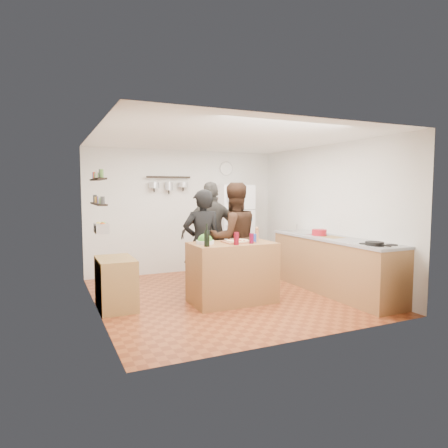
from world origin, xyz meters
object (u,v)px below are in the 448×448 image
pepper_mill (257,235)px  fridge (233,228)px  person_left (202,243)px  skillet (374,244)px  prep_island (232,272)px  counter_run (333,265)px  side_table (116,283)px  person_back (212,234)px  person_center (234,238)px  wine_bottle (207,238)px  red_bowl (319,232)px  salad_bowl (205,242)px  wall_clock (226,169)px  salt_canister (254,238)px

pepper_mill → fridge: (0.58, 2.08, -0.10)m
person_left → skillet: person_left is taller
prep_island → pepper_mill: 0.71m
pepper_mill → counter_run: 1.46m
side_table → counter_run: bearing=-9.4°
person_back → skillet: 2.69m
pepper_mill → person_center: person_center is taller
counter_run → wine_bottle: bearing=-178.7°
person_back → pepper_mill: bearing=123.0°
wine_bottle → fridge: bearing=56.9°
fridge → person_back: bearing=-130.3°
pepper_mill → red_bowl: 1.29m
salad_bowl → person_center: 0.79m
salad_bowl → person_center: size_ratio=0.15×
salad_bowl → prep_island: bearing=-6.8°
pepper_mill → wall_clock: 2.74m
pepper_mill → person_back: bearing=109.2°
pepper_mill → red_bowl: pepper_mill is taller
prep_island → wall_clock: bearing=67.2°
prep_island → fridge: bearing=64.2°
person_center → skillet: 2.16m
wine_bottle → prep_island: bearing=23.7°
fridge → person_center: bearing=-115.3°
prep_island → wall_clock: 3.16m
salad_bowl → pepper_mill: (0.87, 0.00, 0.06)m
counter_run → red_bowl: 0.62m
salt_canister → counter_run: size_ratio=0.05×
salad_bowl → side_table: size_ratio=0.33×
counter_run → person_center: bearing=157.3°
salad_bowl → red_bowl: size_ratio=1.06×
person_left → person_back: bearing=-119.6°
fridge → prep_island: bearing=-115.8°
wall_clock → pepper_mill: bearing=-103.6°
side_table → pepper_mill: bearing=-9.5°
person_back → counter_run: bearing=158.1°
salad_bowl → person_left: 0.51m
salt_canister → side_table: size_ratio=0.16×
counter_run → salad_bowl: bearing=174.4°
pepper_mill → wall_clock: (0.58, 2.41, 1.15)m
pepper_mill → salt_canister: 0.23m
pepper_mill → counter_run: pepper_mill is taller
salad_bowl → person_center: (0.67, 0.42, -0.03)m
salad_bowl → pepper_mill: bearing=0.0°
prep_island → person_back: size_ratio=0.68×
salt_canister → counter_run: (1.48, -0.05, -0.53)m
salt_canister → wine_bottle: bearing=-172.9°
salt_canister → red_bowl: salt_canister is taller
person_back → wall_clock: bearing=-109.3°
prep_island → counter_run: (1.78, -0.17, -0.01)m
prep_island → counter_run: bearing=-5.3°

